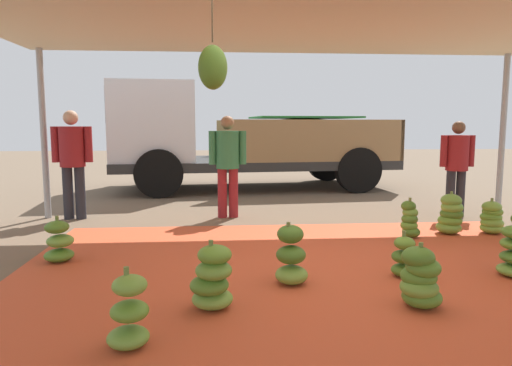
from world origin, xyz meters
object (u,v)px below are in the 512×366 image
at_px(banana_bunch_2, 291,257).
at_px(banana_bunch_12, 450,215).
at_px(banana_bunch_1, 404,258).
at_px(worker_0, 457,161).
at_px(banana_bunch_6, 59,243).
at_px(banana_bunch_9, 212,280).
at_px(banana_bunch_10, 492,218).
at_px(worker_2, 228,159).
at_px(worker_1, 72,156).
at_px(banana_bunch_7, 129,314).
at_px(banana_bunch_5, 420,279).
at_px(cargo_truck_main, 240,138).
at_px(banana_bunch_4, 410,220).

xyz_separation_m(banana_bunch_2, banana_bunch_12, (2.48, 1.82, 0.01)).
xyz_separation_m(banana_bunch_1, banana_bunch_2, (-1.13, -0.09, 0.06)).
distance_m(banana_bunch_1, worker_0, 3.66).
xyz_separation_m(banana_bunch_6, banana_bunch_9, (1.69, -1.48, 0.04)).
bearing_deg(banana_bunch_10, worker_0, 84.96).
bearing_deg(worker_2, banana_bunch_2, -80.84).
distance_m(banana_bunch_9, worker_1, 4.55).
distance_m(banana_bunch_7, banana_bunch_12, 4.81).
bearing_deg(worker_1, banana_bunch_7, -69.49).
bearing_deg(banana_bunch_6, worker_0, 20.92).
bearing_deg(banana_bunch_10, worker_2, 157.88).
distance_m(banana_bunch_5, banana_bunch_6, 3.73).
relative_size(banana_bunch_9, cargo_truck_main, 0.09).
xyz_separation_m(banana_bunch_5, cargo_truck_main, (-1.14, 7.39, 0.93)).
distance_m(banana_bunch_2, worker_1, 4.51).
relative_size(banana_bunch_1, banana_bunch_10, 0.95).
relative_size(cargo_truck_main, worker_1, 3.80).
relative_size(banana_bunch_4, banana_bunch_5, 0.98).
height_order(banana_bunch_2, banana_bunch_7, banana_bunch_2).
distance_m(banana_bunch_2, worker_2, 3.38).
bearing_deg(banana_bunch_2, banana_bunch_10, 30.54).
height_order(banana_bunch_9, worker_0, worker_0).
bearing_deg(worker_1, worker_0, -2.63).
height_order(cargo_truck_main, worker_1, cargo_truck_main).
bearing_deg(banana_bunch_2, banana_bunch_9, -141.89).
height_order(banana_bunch_10, banana_bunch_12, banana_bunch_12).
bearing_deg(cargo_truck_main, banana_bunch_2, -88.45).
bearing_deg(banana_bunch_10, banana_bunch_5, -130.37).
height_order(banana_bunch_10, worker_2, worker_2).
height_order(banana_bunch_4, worker_2, worker_2).
xyz_separation_m(banana_bunch_6, banana_bunch_12, (4.90, 0.91, 0.05)).
xyz_separation_m(banana_bunch_5, banana_bunch_9, (-1.69, 0.09, 0.01)).
bearing_deg(cargo_truck_main, worker_1, -129.26).
height_order(banana_bunch_2, banana_bunch_5, banana_bunch_2).
xyz_separation_m(banana_bunch_7, banana_bunch_10, (4.34, 2.99, -0.02)).
bearing_deg(banana_bunch_4, banana_bunch_2, -137.72).
height_order(banana_bunch_2, banana_bunch_6, banana_bunch_2).
relative_size(banana_bunch_1, banana_bunch_7, 0.84).
distance_m(banana_bunch_1, banana_bunch_2, 1.13).
bearing_deg(worker_1, banana_bunch_6, -77.30).
bearing_deg(cargo_truck_main, banana_bunch_4, -68.08).
distance_m(banana_bunch_6, banana_bunch_9, 2.24).
relative_size(cargo_truck_main, worker_0, 4.20).
distance_m(cargo_truck_main, worker_1, 4.40).
relative_size(banana_bunch_1, banana_bunch_4, 0.87).
distance_m(banana_bunch_1, cargo_truck_main, 6.84).
bearing_deg(cargo_truck_main, banana_bunch_12, -61.54).
bearing_deg(banana_bunch_4, cargo_truck_main, 111.92).
xyz_separation_m(banana_bunch_2, worker_1, (-2.96, 3.33, 0.74)).
distance_m(banana_bunch_4, worker_2, 2.94).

